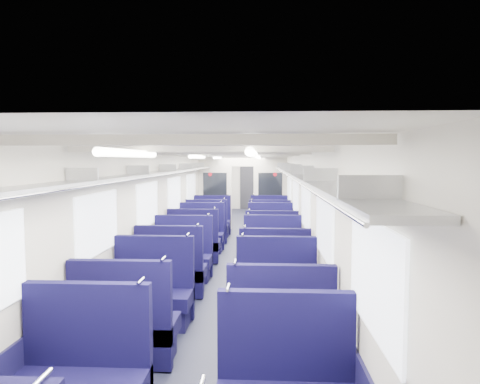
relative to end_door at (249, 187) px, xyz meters
The scene contains 30 objects.
floor 9.00m from the end_door, 90.00° to the right, with size 2.80×18.00×0.01m, color black.
ceiling 9.04m from the end_door, 90.00° to the right, with size 2.80×18.00×0.01m, color silver.
wall_left 9.05m from the end_door, 98.90° to the right, with size 0.02×18.00×2.35m, color beige.
dado_left 9.07m from the end_door, 98.81° to the right, with size 0.03×17.90×0.70m, color black.
wall_right 9.05m from the end_door, 81.10° to the right, with size 0.02×18.00×2.35m, color beige.
dado_right 9.07m from the end_door, 81.19° to the right, with size 0.03×17.90×0.70m, color black.
wall_far 0.19m from the end_door, 90.00° to the left, with size 2.80×0.02×2.35m, color beige.
luggage_rack_left 9.07m from the end_door, 97.73° to the right, with size 0.36×17.40×0.18m.
luggage_rack_right 9.07m from the end_door, 82.27° to the right, with size 0.36×17.40×0.18m.
windows 9.41m from the end_door, 90.00° to the right, with size 2.78×15.60×0.75m.
ceiling_fittings 9.29m from the end_door, 90.00° to the right, with size 2.70×16.06×0.11m.
end_door is the anchor object (origin of this frame).
bulkhead 5.67m from the end_door, 90.00° to the right, with size 2.80×0.10×2.35m.
seat_2 16.00m from the end_door, 92.98° to the right, with size 1.08×0.60×1.21m.
seat_4 14.89m from the end_door, 93.20° to the right, with size 1.08×0.60×1.21m.
seat_5 14.99m from the end_door, 86.82° to the right, with size 1.08×0.60×1.21m.
seat_6 13.75m from the end_door, 93.46° to the right, with size 1.08×0.60×1.21m.
seat_7 13.72m from the end_door, 86.53° to the right, with size 1.08×0.60×1.21m.
seat_8 12.56m from the end_door, 93.79° to the right, with size 1.08×0.60×1.21m.
seat_9 12.74m from the end_door, 86.26° to the right, with size 1.08×0.60×1.21m.
seat_10 11.58m from the end_door, 94.12° to the right, with size 1.08×0.60×1.21m.
seat_11 11.45m from the end_door, 85.84° to the right, with size 1.08×0.60×1.21m.
seat_12 10.26m from the end_door, 94.65° to the right, with size 1.08×0.60×1.21m.
seat_13 10.48m from the end_door, 85.45° to the right, with size 1.08×0.60×1.21m.
seat_14 9.18m from the end_door, 95.20° to the right, with size 1.08×0.60×1.21m.
seat_15 9.11m from the end_door, 84.76° to the right, with size 1.08×0.60×1.21m.
seat_16 8.08m from the end_door, 95.91° to the right, with size 1.08×0.60×1.21m.
seat_17 8.12m from the end_door, 84.12° to the right, with size 1.08×0.60×1.21m.
seat_18 7.05m from the end_door, 96.78° to the right, with size 1.08×0.60×1.21m.
seat_19 6.96m from the end_door, 83.12° to the right, with size 1.08×0.60×1.21m.
Camera 1 is at (0.64, -10.35, 2.20)m, focal length 32.29 mm.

